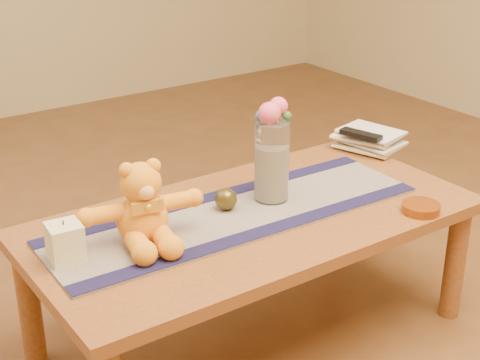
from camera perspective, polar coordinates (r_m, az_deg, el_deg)
floor at (r=2.48m, az=0.97°, el=-12.14°), size 5.50×5.50×0.00m
coffee_table_top at (r=2.25m, az=1.05°, el=-3.21°), size 1.40×0.70×0.04m
table_leg_fr at (r=2.58m, az=16.60°, el=-6.29°), size 0.07×0.07×0.41m
table_leg_bl at (r=2.35m, az=-16.30°, el=-9.39°), size 0.07×0.07×0.41m
table_leg_br at (r=2.92m, az=7.90°, el=-1.82°), size 0.07×0.07×0.41m
persian_runner at (r=2.24m, az=-0.33°, el=-2.74°), size 1.21×0.38×0.01m
runner_border_near at (r=2.13m, az=1.81°, el=-4.06°), size 1.20×0.09×0.00m
runner_border_far at (r=2.35m, az=-2.26°, el=-1.33°), size 1.20×0.09×0.00m
teddy_bear at (r=2.05m, az=-7.78°, el=-1.82°), size 0.39×0.34×0.23m
pillar_candle at (r=2.01m, az=-13.62°, el=-4.80°), size 0.10×0.10×0.11m
candle_wick at (r=1.98m, az=-13.79°, el=-3.29°), size 0.00×0.00×0.01m
glass_vase at (r=2.28m, az=2.52°, el=1.50°), size 0.11×0.11×0.26m
potpourri_fill at (r=2.30m, az=2.51°, el=0.59°), size 0.09×0.09×0.18m
rose_left at (r=2.21m, az=2.34°, el=5.28°), size 0.07×0.07×0.07m
rose_right at (r=2.24m, az=3.04°, el=5.82°), size 0.06×0.06×0.06m
blue_flower_back at (r=2.26m, az=2.26°, el=5.54°), size 0.04×0.04×0.04m
blue_flower_side at (r=2.23m, az=1.66°, el=5.07°), size 0.04×0.04×0.04m
leaf_sprig at (r=2.24m, az=3.72°, el=5.07°), size 0.03×0.03×0.03m
bronze_ball at (r=2.25m, az=-1.12°, el=-1.51°), size 0.09×0.09×0.07m
book_bottom at (r=2.74m, az=9.23°, el=2.14°), size 0.23×0.27×0.02m
book_lower at (r=2.73m, az=9.38°, el=2.52°), size 0.20×0.25×0.02m
book_upper at (r=2.72m, az=9.16°, el=2.87°), size 0.24×0.27×0.02m
book_top at (r=2.72m, az=9.39°, el=3.28°), size 0.21×0.26×0.02m
tv_remote at (r=2.71m, az=9.51°, el=3.56°), size 0.09×0.17×0.02m
amber_dish at (r=2.33m, az=14.08°, el=-2.15°), size 0.14×0.14×0.03m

